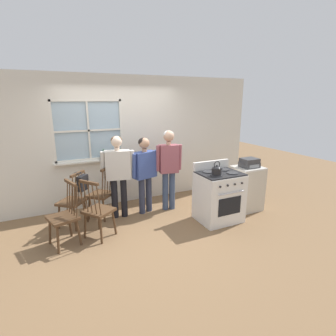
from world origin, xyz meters
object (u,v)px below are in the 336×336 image
Objects in this scene: person_teen_center at (145,168)px; potted_plant at (104,156)px; chair_near_wall at (64,217)px; stove at (219,196)px; side_counter at (247,188)px; chair_center_cluster at (98,211)px; handbag at (83,182)px; chair_by_window at (73,202)px; person_adult_right at (169,162)px; stereo at (249,163)px; person_elderly_left at (118,169)px; kettle at (217,170)px; chair_near_stove at (102,194)px.

potted_plant is (-0.64, 0.67, 0.16)m from person_teen_center.
chair_near_wall is 1.69m from potted_plant.
stove is 1.20× the size of side_counter.
chair_near_wall is 1.74m from person_teen_center.
chair_center_cluster is 0.93× the size of stove.
handbag is at bearing -17.95° from chair_center_cluster.
chair_near_wall is 4.17× the size of potted_plant.
stove is (2.48, -0.91, 0.01)m from chair_by_window.
stereo is at bearing -16.08° from person_adult_right.
person_elderly_left is 5.12× the size of handbag.
chair_center_cluster is 4.08× the size of kettle.
handbag is 0.34× the size of side_counter.
chair_near_wall is 0.64× the size of person_elderly_left.
stereo reaches higher than chair_center_cluster.
side_counter is (2.57, -1.42, -0.64)m from potted_plant.
person_elderly_left is (0.52, 0.61, 0.50)m from chair_center_cluster.
chair_near_stove is 2.95m from stereo.
person_adult_right is 1.35m from potted_plant.
chair_center_cluster is 2.98m from side_counter.
person_adult_right reaches higher than person_elderly_left.
person_teen_center reaches higher than chair_near_wall.
potted_plant is (-0.12, 0.66, 0.13)m from person_elderly_left.
chair_by_window is 0.44m from handbag.
potted_plant is 1.03m from handbag.
person_elderly_left is at bearing -76.72° from chair_center_cluster.
chair_by_window is at bearing 155.71° from kettle.
handbag is (-1.19, -0.16, -0.09)m from person_teen_center.
chair_by_window is 1.00× the size of chair_center_cluster.
chair_near_wall and chair_near_stove have the same top height.
potted_plant is 0.27× the size of side_counter.
person_teen_center is (1.56, 0.61, 0.46)m from chair_near_wall.
person_teen_center is at bearing 124.38° from chair_near_stove.
side_counter is (0.99, 0.30, -0.57)m from kettle.
chair_center_cluster is at bearing -71.64° from handbag.
chair_near_wall is 1.04m from chair_near_stove.
chair_near_stove is at bearing 146.04° from chair_by_window.
chair_center_cluster and handbag have the same top height.
chair_near_stove is 0.62× the size of person_adult_right.
potted_plant is at bearing 127.52° from chair_near_wall.
handbag is at bearing 157.35° from kettle.
side_counter is at bearing -6.60° from person_elderly_left.
person_elderly_left reaches higher than side_counter.
handbag is (0.18, -0.15, 0.38)m from chair_by_window.
stereo is at bearing -29.16° from potted_plant.
kettle reaches higher than stereo.
chair_near_stove is at bearing 39.79° from handbag.
chair_center_cluster is 0.62× the size of person_adult_right.
side_counter is (3.12, -0.58, -0.39)m from handbag.
person_elderly_left is (0.30, -0.13, 0.50)m from chair_near_stove.
side_counter is at bearing -10.60° from handbag.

